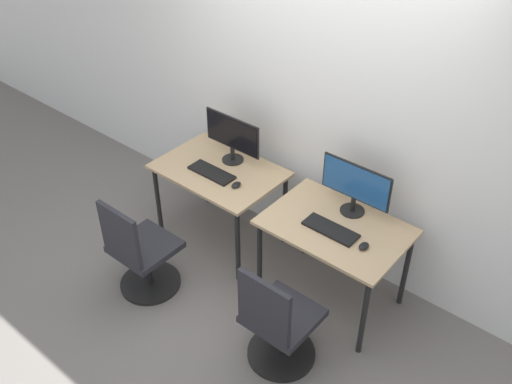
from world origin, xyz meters
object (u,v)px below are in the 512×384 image
at_px(mouse_left, 236,185).
at_px(office_chair_left, 141,255).
at_px(office_chair_right, 278,326).
at_px(keyboard_left, 212,173).
at_px(monitor_right, 355,186).
at_px(mouse_right, 364,246).
at_px(monitor_left, 232,136).
at_px(keyboard_right, 331,229).

height_order(mouse_left, office_chair_left, office_chair_left).
relative_size(mouse_left, office_chair_right, 0.10).
bearing_deg(keyboard_left, monitor_right, 14.97).
bearing_deg(monitor_right, office_chair_left, -137.74).
xyz_separation_m(mouse_left, monitor_right, (0.86, 0.31, 0.21)).
xyz_separation_m(keyboard_left, office_chair_right, (1.18, -0.64, -0.38)).
distance_m(office_chair_left, mouse_right, 1.68).
bearing_deg(monitor_left, office_chair_left, -92.59).
bearing_deg(mouse_right, keyboard_left, -179.74).
height_order(keyboard_left, monitor_right, monitor_right).
height_order(monitor_left, office_chair_right, monitor_left).
xyz_separation_m(mouse_left, office_chair_left, (-0.31, -0.75, -0.39)).
relative_size(mouse_left, keyboard_right, 0.23).
xyz_separation_m(monitor_left, office_chair_right, (1.18, -0.90, -0.60)).
xyz_separation_m(monitor_left, mouse_left, (0.27, -0.27, -0.21)).
height_order(mouse_left, keyboard_right, mouse_left).
relative_size(office_chair_left, monitor_right, 1.58).
distance_m(monitor_left, keyboard_left, 0.34).
height_order(monitor_right, keyboard_right, monitor_right).
xyz_separation_m(keyboard_right, mouse_right, (0.27, -0.01, 0.01)).
xyz_separation_m(mouse_left, keyboard_right, (0.86, 0.03, -0.01)).
height_order(monitor_left, keyboard_left, monitor_left).
height_order(keyboard_left, office_chair_right, office_chair_right).
xyz_separation_m(office_chair_left, keyboard_right, (1.17, 0.78, 0.38)).
height_order(monitor_left, keyboard_right, monitor_left).
bearing_deg(keyboard_left, mouse_left, -2.01).
distance_m(monitor_left, office_chair_right, 1.60).
bearing_deg(office_chair_right, keyboard_left, 151.48).
relative_size(keyboard_right, office_chair_right, 0.46).
xyz_separation_m(monitor_left, keyboard_right, (1.13, -0.24, -0.22)).
relative_size(keyboard_left, mouse_left, 4.44).
bearing_deg(keyboard_left, keyboard_right, 0.79).
distance_m(office_chair_left, keyboard_right, 1.46).
height_order(keyboard_left, mouse_left, mouse_left).
relative_size(office_chair_left, keyboard_right, 2.16).
distance_m(monitor_left, monitor_right, 1.13).
distance_m(keyboard_left, keyboard_right, 1.13).
bearing_deg(mouse_right, mouse_left, -179.20).
bearing_deg(keyboard_left, mouse_right, 0.26).
distance_m(keyboard_right, mouse_right, 0.27).
xyz_separation_m(monitor_right, mouse_right, (0.27, -0.29, -0.21)).
bearing_deg(keyboard_right, keyboard_left, -179.21).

